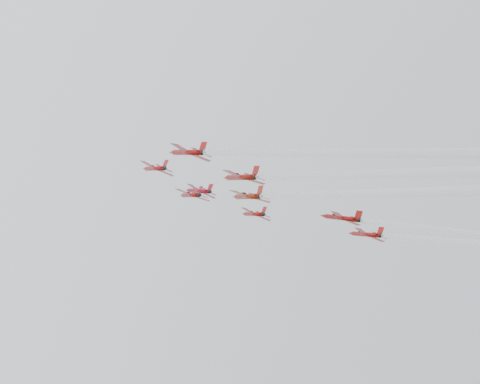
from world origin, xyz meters
TOP-DOWN VIEW (x-y plane):
  - jet_lead at (1.27, 24.61)m, footprint 10.19×13.15m
  - jet_row2_left at (-17.30, 11.99)m, footprint 8.96×11.56m
  - jet_row2_center at (-2.20, 15.75)m, footprint 8.81×11.37m
  - jet_row2_right at (15.08, 15.30)m, footprint 9.18×11.85m
  - jet_center at (0.66, -44.64)m, footprint 10.57×101.08m
  - jet_rear_farleft at (-24.52, -51.74)m, footprint 9.19×87.94m
  - jet_rear_left at (-11.37, -54.42)m, footprint 9.87×94.42m

SIDE VIEW (x-z plane):
  - jet_rear_left at x=-11.37m, z-range 101.48..154.21m
  - jet_rear_farleft at x=-24.52m, z-range 104.76..153.88m
  - jet_center at x=0.66m, z-range 105.00..161.45m
  - jet_row2_left at x=-17.30m, z-range 160.95..167.94m
  - jet_row2_right at x=15.08m, z-range 162.69..169.85m
  - jet_row2_center at x=-2.20m, z-range 163.07..169.95m
  - jet_lead at x=1.27m, z-range 167.42..175.37m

